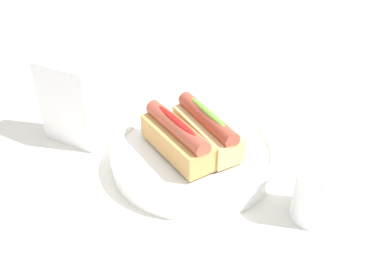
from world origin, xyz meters
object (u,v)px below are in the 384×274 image
serving_bowl (192,154)px  napkin_box (71,104)px  hotdog_back (177,138)px  water_glass (317,194)px  hotdog_front (207,129)px

serving_bowl → napkin_box: 0.23m
hotdog_back → water_glass: 0.23m
hotdog_front → hotdog_back: 0.06m
hotdog_front → hotdog_back: bearing=70.3°
napkin_box → hotdog_back: bearing=-175.9°
hotdog_back → napkin_box: (0.19, 0.06, 0.01)m
hotdog_front → hotdog_back: size_ratio=1.00×
serving_bowl → water_glass: 0.21m
serving_bowl → hotdog_back: (0.01, 0.03, 0.04)m
water_glass → napkin_box: 0.43m
serving_bowl → hotdog_back: bearing=70.3°
serving_bowl → water_glass: bearing=-172.8°
serving_bowl → water_glass: water_glass is taller
hotdog_front → napkin_box: (0.21, 0.12, 0.01)m
serving_bowl → napkin_box: (0.20, 0.09, 0.06)m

